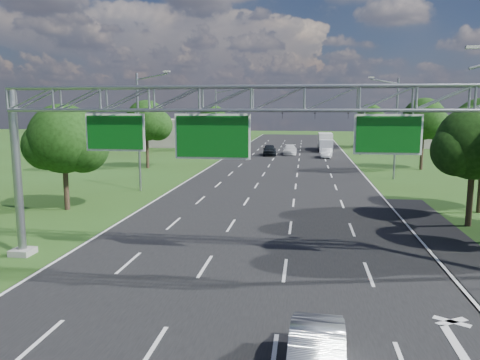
% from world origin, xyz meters
% --- Properties ---
extents(ground, '(220.00, 220.00, 0.00)m').
position_xyz_m(ground, '(0.00, 30.00, 0.00)').
color(ground, '#274314').
rests_on(ground, ground).
extents(road, '(18.00, 180.00, 0.02)m').
position_xyz_m(road, '(0.00, 30.00, 0.00)').
color(road, black).
rests_on(road, ground).
extents(road_flare, '(3.00, 30.00, 0.02)m').
position_xyz_m(road_flare, '(10.20, 14.00, 0.00)').
color(road_flare, black).
rests_on(road_flare, ground).
extents(sign_gantry, '(23.50, 1.00, 9.56)m').
position_xyz_m(sign_gantry, '(0.33, 12.00, 6.89)').
color(sign_gantry, gray).
rests_on(sign_gantry, ground).
extents(traffic_signal, '(12.21, 0.24, 7.00)m').
position_xyz_m(traffic_signal, '(7.48, 65.00, 5.17)').
color(traffic_signal, black).
rests_on(traffic_signal, ground).
extents(streetlight_l_near, '(2.97, 0.22, 10.16)m').
position_xyz_m(streetlight_l_near, '(-11.30, 30.00, 5.58)').
color(streetlight_l_near, gray).
rests_on(streetlight_l_near, ground).
extents(streetlight_l_far, '(2.97, 0.22, 10.16)m').
position_xyz_m(streetlight_l_far, '(-11.30, 65.00, 5.58)').
color(streetlight_l_far, gray).
rests_on(streetlight_l_far, ground).
extents(streetlight_r_mid, '(2.97, 0.22, 10.16)m').
position_xyz_m(streetlight_r_mid, '(11.30, 40.00, 5.58)').
color(streetlight_r_mid, gray).
rests_on(streetlight_r_mid, ground).
extents(tree_verge_la, '(5.76, 4.80, 7.40)m').
position_xyz_m(tree_verge_la, '(-13.92, 22.04, 4.76)').
color(tree_verge_la, '#2D2116').
rests_on(tree_verge_la, ground).
extents(tree_verge_lb, '(5.76, 4.80, 8.06)m').
position_xyz_m(tree_verge_lb, '(-15.92, 45.04, 5.41)').
color(tree_verge_lb, '#2D2116').
rests_on(tree_verge_lb, ground).
extents(tree_verge_lc, '(5.76, 4.80, 7.62)m').
position_xyz_m(tree_verge_lc, '(-12.92, 70.04, 4.98)').
color(tree_verge_lc, '#2D2116').
rests_on(tree_verge_lc, ground).
extents(tree_verge_rd, '(5.76, 4.80, 8.28)m').
position_xyz_m(tree_verge_rd, '(16.08, 48.04, 5.63)').
color(tree_verge_rd, '#2D2116').
rests_on(tree_verge_rd, ground).
extents(tree_verge_re, '(5.76, 4.80, 7.84)m').
position_xyz_m(tree_verge_re, '(14.08, 78.04, 5.20)').
color(tree_verge_re, '#2D2116').
rests_on(tree_verge_re, ground).
extents(building_left, '(14.00, 10.00, 5.00)m').
position_xyz_m(building_left, '(-22.00, 78.00, 2.50)').
color(building_left, gray).
rests_on(building_left, ground).
extents(building_right, '(12.00, 9.00, 4.00)m').
position_xyz_m(building_right, '(24.00, 82.00, 2.00)').
color(building_right, gray).
rests_on(building_right, ground).
extents(silver_sedan, '(1.63, 4.26, 1.39)m').
position_xyz_m(silver_sedan, '(2.97, 3.05, 0.69)').
color(silver_sedan, '#ACB3B8').
rests_on(silver_sedan, ground).
extents(car_queue_a, '(2.06, 4.98, 1.44)m').
position_xyz_m(car_queue_a, '(0.29, 64.00, 0.72)').
color(car_queue_a, white).
rests_on(car_queue_a, ground).
extents(car_queue_c, '(2.32, 4.98, 1.65)m').
position_xyz_m(car_queue_c, '(-2.74, 62.25, 0.83)').
color(car_queue_c, black).
rests_on(car_queue_c, ground).
extents(car_queue_d, '(1.84, 4.16, 1.33)m').
position_xyz_m(car_queue_d, '(5.70, 60.06, 0.66)').
color(car_queue_d, white).
rests_on(car_queue_d, ground).
extents(box_truck, '(2.36, 7.71, 2.92)m').
position_xyz_m(box_truck, '(5.95, 71.12, 1.40)').
color(box_truck, silver).
rests_on(box_truck, ground).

